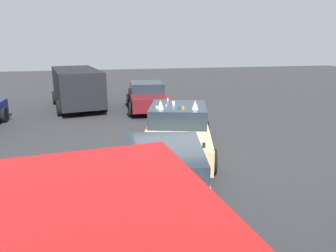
# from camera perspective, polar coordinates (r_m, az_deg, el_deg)

# --- Properties ---
(ground_plane) EXTENTS (60.00, 60.00, 0.00)m
(ground_plane) POSITION_cam_1_polar(r_m,az_deg,el_deg) (9.44, 1.78, -5.16)
(ground_plane) COLOR #2D2D30
(art_car_decorated) EXTENTS (4.91, 3.02, 1.71)m
(art_car_decorated) POSITION_cam_1_polar(r_m,az_deg,el_deg) (9.28, 1.83, -0.84)
(art_car_decorated) COLOR #D8BC7F
(art_car_decorated) RESTS_ON ground
(parked_van_far_left) EXTENTS (5.17, 2.94, 1.99)m
(parked_van_far_left) POSITION_cam_1_polar(r_m,az_deg,el_deg) (16.38, -16.63, 7.13)
(parked_van_far_left) COLOR black
(parked_van_far_left) RESTS_ON ground
(parked_sedan_behind_left) EXTENTS (3.99, 2.12, 1.37)m
(parked_sedan_behind_left) POSITION_cam_1_polar(r_m,az_deg,el_deg) (15.29, -3.89, 5.56)
(parked_sedan_behind_left) COLOR #5B1419
(parked_sedan_behind_left) RESTS_ON ground
(parked_sedan_row_back_center) EXTENTS (4.42, 2.55, 1.39)m
(parked_sedan_row_back_center) POSITION_cam_1_polar(r_m,az_deg,el_deg) (5.91, -1.21, -10.76)
(parked_sedan_row_back_center) COLOR gray
(parked_sedan_row_back_center) RESTS_ON ground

